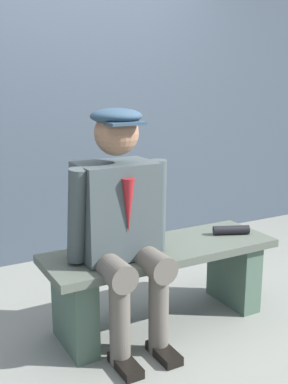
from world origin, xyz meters
The scene contains 5 objects.
ground_plane centered at (0.00, 0.00, 0.00)m, with size 30.00×30.00×0.00m, color slate.
bench centered at (0.00, 0.00, 0.32)m, with size 1.42×0.48×0.49m.
seated_man centered at (0.30, 0.06, 0.74)m, with size 0.59×0.60×1.32m.
rolled_magazine centered at (-0.51, 0.01, 0.52)m, with size 0.06×0.06×0.23m, color black.
stadium_wall centered at (0.00, -1.50, 1.26)m, with size 12.00×0.24×2.51m, color #3A4653.
Camera 1 is at (1.38, 2.29, 1.47)m, focal length 44.44 mm.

